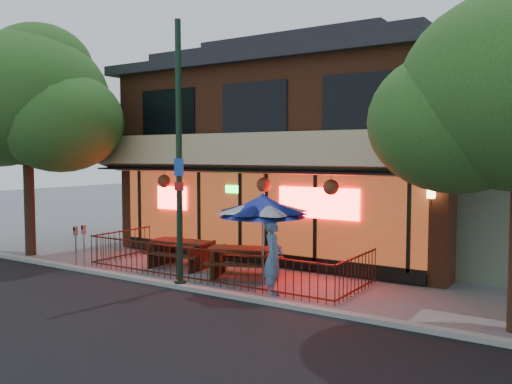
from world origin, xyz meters
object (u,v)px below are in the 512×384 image
(street_light, at_px, (179,169))
(pedestrian, at_px, (273,258))
(parking_meter_near, at_px, (84,240))
(picnic_table_left, at_px, (182,250))
(street_tree_left, at_px, (29,92))
(picnic_table_right, at_px, (244,258))
(parking_meter_far, at_px, (76,240))
(patio_umbrella, at_px, (263,206))

(street_light, distance_m, pedestrian, 3.41)
(street_light, bearing_deg, parking_meter_near, -178.81)
(picnic_table_left, bearing_deg, parking_meter_near, -135.05)
(street_tree_left, bearing_deg, picnic_table_right, 7.41)
(street_tree_left, height_order, picnic_table_left, street_tree_left)
(picnic_table_right, height_order, parking_meter_near, parking_meter_near)
(parking_meter_near, xyz_separation_m, parking_meter_far, (-0.47, 0.08, -0.06))
(street_light, relative_size, picnic_table_left, 3.36)
(pedestrian, bearing_deg, street_light, 82.49)
(picnic_table_left, xyz_separation_m, picnic_table_right, (2.45, -0.13, 0.01))
(picnic_table_right, distance_m, parking_meter_far, 5.35)
(parking_meter_near, bearing_deg, picnic_table_left, 44.95)
(picnic_table_right, bearing_deg, parking_meter_near, -156.80)
(picnic_table_right, distance_m, pedestrian, 2.28)
(picnic_table_right, xyz_separation_m, pedestrian, (1.78, -1.36, 0.41))
(patio_umbrella, bearing_deg, street_tree_left, -178.08)
(street_light, xyz_separation_m, picnic_table_right, (0.80, 1.86, -2.58))
(picnic_table_left, bearing_deg, street_tree_left, -168.26)
(street_light, relative_size, parking_meter_near, 4.92)
(street_light, xyz_separation_m, pedestrian, (2.58, 0.50, -2.17))
(pedestrian, relative_size, parking_meter_near, 1.38)
(street_light, distance_m, picnic_table_left, 3.67)
(parking_meter_far, bearing_deg, street_tree_left, 166.43)
(pedestrian, distance_m, parking_meter_far, 6.80)
(patio_umbrella, bearing_deg, parking_meter_near, -168.15)
(patio_umbrella, relative_size, pedestrian, 1.31)
(parking_meter_near, bearing_deg, street_tree_left, 166.92)
(street_light, distance_m, patio_umbrella, 2.39)
(street_light, relative_size, picnic_table_right, 2.86)
(street_tree_left, distance_m, parking_meter_far, 5.83)
(picnic_table_right, bearing_deg, picnic_table_left, 176.94)
(street_tree_left, distance_m, pedestrian, 11.08)
(pedestrian, xyz_separation_m, parking_meter_near, (-6.31, -0.58, -0.02))
(picnic_table_left, height_order, parking_meter_far, parking_meter_far)
(parking_meter_near, bearing_deg, parking_meter_far, 170.36)
(street_tree_left, distance_m, picnic_table_right, 9.76)
(street_light, xyz_separation_m, patio_umbrella, (1.89, 1.10, -0.96))
(picnic_table_right, bearing_deg, patio_umbrella, -34.76)
(patio_umbrella, bearing_deg, parking_meter_far, -169.77)
(parking_meter_near, bearing_deg, patio_umbrella, 11.85)
(street_light, distance_m, parking_meter_near, 4.33)
(picnic_table_right, height_order, pedestrian, pedestrian)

